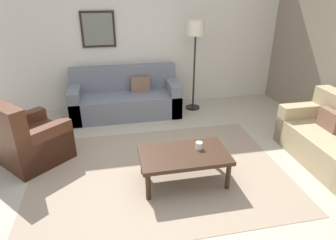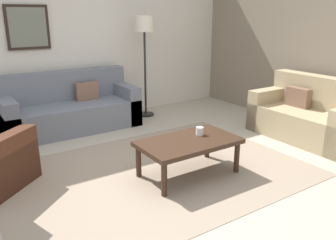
{
  "view_description": "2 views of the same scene",
  "coord_description": "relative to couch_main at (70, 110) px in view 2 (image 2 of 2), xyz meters",
  "views": [
    {
      "loc": [
        -0.53,
        -3.2,
        2.29
      ],
      "look_at": [
        0.11,
        -0.05,
        0.79
      ],
      "focal_mm": 31.02,
      "sensor_mm": 36.0,
      "label": 1
    },
    {
      "loc": [
        -1.87,
        -3.06,
        1.74
      ],
      "look_at": [
        0.15,
        -0.02,
        0.61
      ],
      "focal_mm": 36.77,
      "sensor_mm": 36.0,
      "label": 2
    }
  ],
  "objects": [
    {
      "name": "couch_loveseat",
      "position": [
        2.76,
        -2.34,
        0.0
      ],
      "size": [
        0.82,
        1.52,
        0.88
      ],
      "color": "tan",
      "rests_on": "ground_plane"
    },
    {
      "name": "stone_feature_panel",
      "position": [
        3.28,
        -2.12,
        1.1
      ],
      "size": [
        0.12,
        5.2,
        2.8
      ],
      "primitive_type": "cube",
      "color": "gray",
      "rests_on": "ground_plane"
    },
    {
      "name": "framed_artwork",
      "position": [
        -0.4,
        0.39,
        1.24
      ],
      "size": [
        0.62,
        0.04,
        0.65
      ],
      "color": "black"
    },
    {
      "name": "area_rug",
      "position": [
        0.28,
        -2.12,
        -0.3
      ],
      "size": [
        3.34,
        2.39,
        0.01
      ],
      "primitive_type": "cube",
      "color": "gray",
      "rests_on": "ground_plane"
    },
    {
      "name": "lamp_standing",
      "position": [
        1.35,
        -0.04,
        1.11
      ],
      "size": [
        0.32,
        0.32,
        1.71
      ],
      "color": "black",
      "rests_on": "ground_plane"
    },
    {
      "name": "couch_main",
      "position": [
        0.0,
        0.0,
        0.0
      ],
      "size": [
        2.01,
        0.85,
        0.88
      ],
      "color": "slate",
      "rests_on": "ground_plane"
    },
    {
      "name": "rear_partition",
      "position": [
        0.28,
        0.48,
        1.1
      ],
      "size": [
        6.0,
        0.12,
        2.8
      ],
      "primitive_type": "cube",
      "color": "silver",
      "rests_on": "ground_plane"
    },
    {
      "name": "ground_plane",
      "position": [
        0.28,
        -2.12,
        -0.3
      ],
      "size": [
        8.0,
        8.0,
        0.0
      ],
      "primitive_type": "plane",
      "color": "#B2A893"
    },
    {
      "name": "cup",
      "position": [
        0.77,
        -2.29,
        0.16
      ],
      "size": [
        0.09,
        0.09,
        0.09
      ],
      "primitive_type": "cylinder",
      "color": "white",
      "rests_on": "coffee_table"
    },
    {
      "name": "coffee_table",
      "position": [
        0.56,
        -2.36,
        0.06
      ],
      "size": [
        1.1,
        0.64,
        0.41
      ],
      "color": "#382316",
      "rests_on": "ground_plane"
    }
  ]
}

